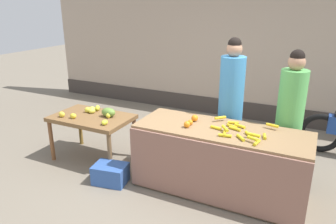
% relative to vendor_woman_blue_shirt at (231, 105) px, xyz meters
% --- Properties ---
extents(ground_plane, '(24.00, 24.00, 0.00)m').
position_rel_vendor_woman_blue_shirt_xyz_m(ground_plane, '(-0.45, -0.64, -0.96)').
color(ground_plane, '#756B5B').
extents(market_wall_back, '(9.18, 0.23, 3.41)m').
position_rel_vendor_woman_blue_shirt_xyz_m(market_wall_back, '(-0.45, 2.30, 0.71)').
color(market_wall_back, tan).
rests_on(market_wall_back, ground).
extents(fruit_stall_counter, '(2.14, 0.81, 0.85)m').
position_rel_vendor_woman_blue_shirt_xyz_m(fruit_stall_counter, '(0.07, -0.65, -0.53)').
color(fruit_stall_counter, olive).
rests_on(fruit_stall_counter, ground).
extents(side_table_wooden, '(1.19, 0.75, 0.70)m').
position_rel_vendor_woman_blue_shirt_xyz_m(side_table_wooden, '(-1.94, -0.64, -0.34)').
color(side_table_wooden, brown).
rests_on(side_table_wooden, ground).
extents(banana_bunch_pile, '(0.80, 0.66, 0.07)m').
position_rel_vendor_woman_blue_shirt_xyz_m(banana_bunch_pile, '(0.29, -0.67, -0.08)').
color(banana_bunch_pile, yellow).
rests_on(banana_bunch_pile, fruit_stall_counter).
extents(orange_pile, '(0.09, 0.33, 0.09)m').
position_rel_vendor_woman_blue_shirt_xyz_m(orange_pile, '(-0.33, -0.66, -0.06)').
color(orange_pile, orange).
rests_on(orange_pile, fruit_stall_counter).
extents(mango_papaya_pile, '(0.86, 0.59, 0.14)m').
position_rel_vendor_woman_blue_shirt_xyz_m(mango_papaya_pile, '(-1.86, -0.59, -0.20)').
color(mango_papaya_pile, yellow).
rests_on(mango_papaya_pile, side_table_wooden).
extents(vendor_woman_blue_shirt, '(0.34, 0.34, 1.90)m').
position_rel_vendor_woman_blue_shirt_xyz_m(vendor_woman_blue_shirt, '(0.00, 0.00, 0.00)').
color(vendor_woman_blue_shirt, '#33333D').
rests_on(vendor_woman_blue_shirt, ground).
extents(vendor_woman_green_shirt, '(0.34, 0.34, 1.79)m').
position_rel_vendor_woman_blue_shirt_xyz_m(vendor_woman_green_shirt, '(0.79, -0.02, -0.06)').
color(vendor_woman_green_shirt, '#33333D').
rests_on(vendor_woman_green_shirt, ground).
extents(produce_crate, '(0.49, 0.39, 0.26)m').
position_rel_vendor_woman_blue_shirt_xyz_m(produce_crate, '(-1.30, -1.12, -0.83)').
color(produce_crate, '#3359A5').
rests_on(produce_crate, ground).
extents(produce_sack, '(0.47, 0.47, 0.50)m').
position_rel_vendor_woman_blue_shirt_xyz_m(produce_sack, '(-1.10, -0.00, -0.71)').
color(produce_sack, maroon).
rests_on(produce_sack, ground).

